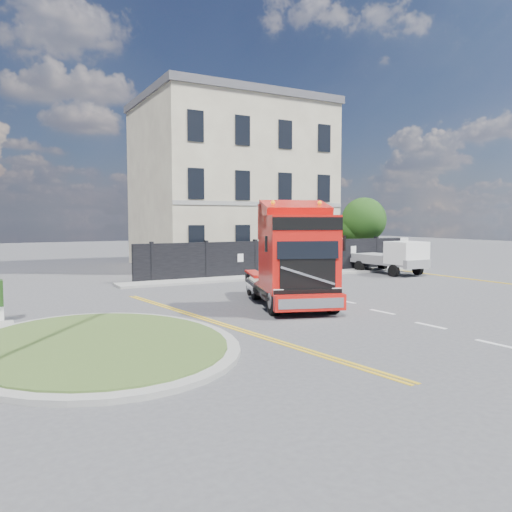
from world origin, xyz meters
TOP-DOWN VIEW (x-y plane):
  - ground at (0.00, 0.00)m, footprint 120.00×120.00m
  - traffic_island at (-7.00, -3.00)m, footprint 6.80×6.80m
  - hoarding_fence at (6.55, 9.00)m, footprint 18.80×0.25m
  - georgian_building at (6.00, 16.50)m, footprint 12.30×10.30m
  - tree at (14.38, 12.10)m, footprint 3.20×3.20m
  - pavement_far at (6.00, 8.10)m, footprint 20.00×1.60m
  - truck at (0.45, -0.51)m, footprint 4.23×6.76m
  - flatbed_pickup at (11.69, 5.61)m, footprint 2.11×4.72m

SIDE VIEW (x-z plane):
  - ground at x=0.00m, z-range 0.00..0.00m
  - pavement_far at x=6.00m, z-range 0.00..0.12m
  - traffic_island at x=-7.00m, z-range 0.00..0.16m
  - hoarding_fence at x=6.55m, z-range 0.00..2.00m
  - flatbed_pickup at x=11.69m, z-range 0.08..2.04m
  - truck at x=0.45m, z-range -0.20..3.60m
  - tree at x=14.38m, z-range 0.65..5.45m
  - georgian_building at x=6.00m, z-range -0.63..12.17m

